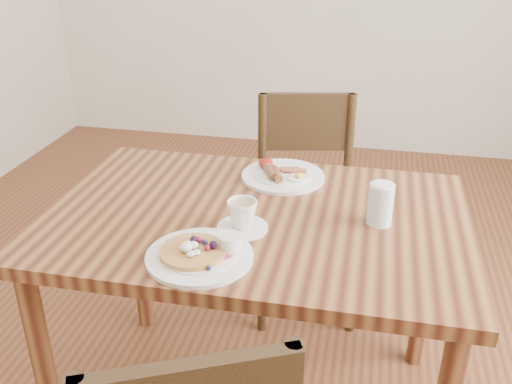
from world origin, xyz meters
TOP-DOWN VIEW (x-y plane):
  - dining_table at (0.00, 0.00)m, footprint 1.20×0.80m
  - chair_far at (0.07, 0.66)m, footprint 0.50×0.50m
  - pancake_plate at (-0.09, -0.26)m, footprint 0.27×0.27m
  - breakfast_plate at (0.03, 0.26)m, footprint 0.27×0.27m
  - teacup_saucer at (-0.02, -0.09)m, footprint 0.14×0.14m
  - water_glass at (0.35, 0.02)m, footprint 0.07×0.07m

SIDE VIEW (x-z plane):
  - chair_far at x=0.07m, z-range 0.05..0.93m
  - dining_table at x=0.00m, z-range 0.28..1.03m
  - breakfast_plate at x=0.03m, z-range 0.74..0.78m
  - pancake_plate at x=-0.09m, z-range 0.74..0.79m
  - teacup_saucer at x=-0.02m, z-range 0.75..0.83m
  - water_glass at x=0.35m, z-range 0.75..0.87m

